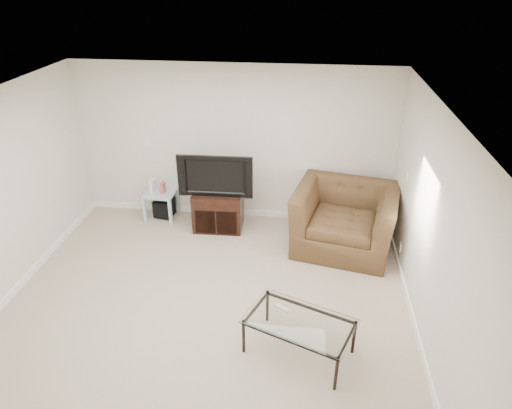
# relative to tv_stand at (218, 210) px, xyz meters

# --- Properties ---
(floor) EXTENTS (5.00, 5.00, 0.00)m
(floor) POSITION_rel_tv_stand_xyz_m (0.20, -2.05, -0.31)
(floor) COLOR tan
(floor) RESTS_ON ground
(ceiling) EXTENTS (5.00, 5.00, 0.00)m
(ceiling) POSITION_rel_tv_stand_xyz_m (0.20, -2.05, 2.19)
(ceiling) COLOR white
(ceiling) RESTS_ON ground
(wall_back) EXTENTS (5.00, 0.02, 2.50)m
(wall_back) POSITION_rel_tv_stand_xyz_m (0.20, 0.45, 0.94)
(wall_back) COLOR silver
(wall_back) RESTS_ON ground
(wall_right) EXTENTS (0.02, 5.00, 2.50)m
(wall_right) POSITION_rel_tv_stand_xyz_m (2.70, -2.05, 0.94)
(wall_right) COLOR silver
(wall_right) RESTS_ON ground
(plate_back) EXTENTS (0.12, 0.02, 0.12)m
(plate_back) POSITION_rel_tv_stand_xyz_m (-1.20, 0.44, 0.94)
(plate_back) COLOR white
(plate_back) RESTS_ON wall_back
(plate_right_switch) EXTENTS (0.02, 0.09, 0.13)m
(plate_right_switch) POSITION_rel_tv_stand_xyz_m (2.69, -0.45, 0.94)
(plate_right_switch) COLOR white
(plate_right_switch) RESTS_ON wall_right
(plate_right_outlet) EXTENTS (0.02, 0.08, 0.12)m
(plate_right_outlet) POSITION_rel_tv_stand_xyz_m (2.69, -0.75, -0.01)
(plate_right_outlet) COLOR white
(plate_right_outlet) RESTS_ON wall_right
(tv_stand) EXTENTS (0.77, 0.55, 0.63)m
(tv_stand) POSITION_rel_tv_stand_xyz_m (0.00, 0.00, 0.00)
(tv_stand) COLOR black
(tv_stand) RESTS_ON floor
(dvd_player) EXTENTS (0.44, 0.31, 0.06)m
(dvd_player) POSITION_rel_tv_stand_xyz_m (0.00, -0.04, 0.21)
(dvd_player) COLOR black
(dvd_player) RESTS_ON tv_stand
(television) EXTENTS (1.06, 0.23, 0.65)m
(television) POSITION_rel_tv_stand_xyz_m (0.00, -0.03, 0.64)
(television) COLOR black
(television) RESTS_ON tv_stand
(side_table) EXTENTS (0.50, 0.50, 0.46)m
(side_table) POSITION_rel_tv_stand_xyz_m (-1.00, 0.23, -0.08)
(side_table) COLOR silver
(side_table) RESTS_ON floor
(subwoofer) EXTENTS (0.33, 0.33, 0.29)m
(subwoofer) POSITION_rel_tv_stand_xyz_m (-0.97, 0.25, -0.15)
(subwoofer) COLOR black
(subwoofer) RESTS_ON floor
(game_console) EXTENTS (0.06, 0.16, 0.21)m
(game_console) POSITION_rel_tv_stand_xyz_m (-1.11, 0.22, 0.25)
(game_console) COLOR white
(game_console) RESTS_ON side_table
(game_case) EXTENTS (0.05, 0.14, 0.18)m
(game_case) POSITION_rel_tv_stand_xyz_m (-0.94, 0.21, 0.24)
(game_case) COLOR #CC4C4C
(game_case) RESTS_ON side_table
(recliner) EXTENTS (1.58, 1.20, 1.24)m
(recliner) POSITION_rel_tv_stand_xyz_m (1.94, -0.33, 0.31)
(recliner) COLOR brown
(recliner) RESTS_ON floor
(coffee_table) EXTENTS (1.28, 1.01, 0.44)m
(coffee_table) POSITION_rel_tv_stand_xyz_m (1.36, -2.53, -0.09)
(coffee_table) COLOR black
(coffee_table) RESTS_ON floor
(remote) EXTENTS (0.17, 0.14, 0.02)m
(remote) POSITION_rel_tv_stand_xyz_m (1.16, -2.36, 0.14)
(remote) COLOR #B2B2B7
(remote) RESTS_ON coffee_table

